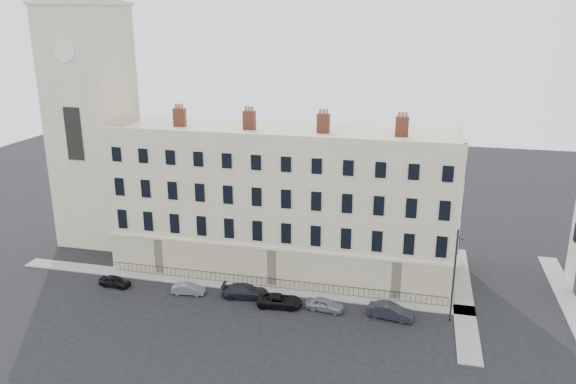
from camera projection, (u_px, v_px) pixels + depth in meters
name	position (u px, v px, depth m)	size (l,w,h in m)	color
ground	(319.00, 321.00, 51.07)	(160.00, 160.00, 0.00)	black
terrace	(286.00, 199.00, 61.31)	(36.22, 12.22, 17.00)	beige
church_tower	(90.00, 88.00, 65.26)	(8.00, 8.13, 44.00)	beige
pavement_terrace	(232.00, 285.00, 57.93)	(48.00, 2.00, 0.12)	gray
pavement_east_return	(462.00, 296.00, 55.59)	(2.00, 24.00, 0.12)	gray
pavement_adjacent	(567.00, 298.00, 55.21)	(2.00, 20.00, 0.12)	gray
railings	(271.00, 283.00, 57.26)	(35.00, 0.04, 0.96)	black
car_a	(115.00, 281.00, 57.59)	(1.33, 3.32, 1.13)	black
car_b	(189.00, 289.00, 55.99)	(1.15, 3.29, 1.08)	slate
car_c	(245.00, 291.00, 55.25)	(1.89, 4.65, 1.35)	black
car_d	(280.00, 301.00, 53.54)	(2.00, 4.35, 1.21)	black
car_e	(325.00, 304.00, 52.80)	(1.44, 3.58, 1.22)	gray
car_f	(390.00, 311.00, 51.40)	(1.46, 4.18, 1.38)	#1F222A
streetlamp	(455.00, 272.00, 49.50)	(0.55, 1.91, 8.91)	#2B2A2F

